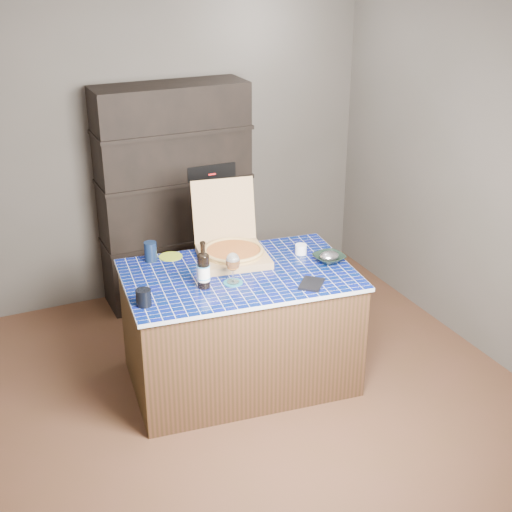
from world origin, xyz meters
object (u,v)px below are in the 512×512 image
kitchen_island (240,328)px  dvd_case (312,284)px  bowl (329,258)px  wine_glass (233,262)px  pizza_box (232,249)px  mead_bottle (204,270)px

kitchen_island → dvd_case: (0.35, -0.35, 0.42)m
dvd_case → bowl: (0.28, 0.26, 0.02)m
wine_glass → bowl: 0.73m
dvd_case → kitchen_island: bearing=176.8°
pizza_box → mead_bottle: bearing=-126.1°
kitchen_island → pizza_box: size_ratio=2.65×
kitchen_island → wine_glass: 0.57m
kitchen_island → pizza_box: 0.53m
mead_bottle → dvd_case: size_ratio=1.65×
wine_glass → bowl: (0.72, 0.03, -0.12)m
mead_bottle → bowl: 0.91m
wine_glass → bowl: size_ratio=0.99×
pizza_box → mead_bottle: 0.47m
pizza_box → wine_glass: size_ratio=2.95×
pizza_box → bowl: size_ratio=2.93×
mead_bottle → bowl: mead_bottle is taller
kitchen_island → mead_bottle: bearing=-154.4°
kitchen_island → wine_glass: size_ratio=7.80×
kitchen_island → wine_glass: bearing=-121.3°
pizza_box → wine_glass: bearing=-103.3°
wine_glass → dvd_case: (0.44, -0.23, -0.14)m
kitchen_island → bowl: bearing=-1.6°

